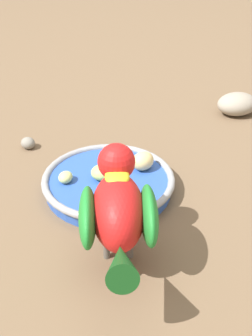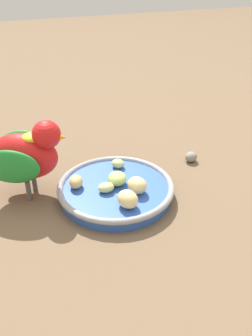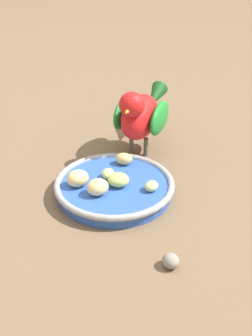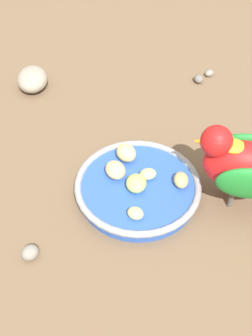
# 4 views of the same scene
# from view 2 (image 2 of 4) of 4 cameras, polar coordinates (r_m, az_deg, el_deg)

# --- Properties ---
(ground_plane) EXTENTS (4.00, 4.00, 0.00)m
(ground_plane) POSITION_cam_2_polar(r_m,az_deg,el_deg) (0.62, -2.65, -5.98)
(ground_plane) COLOR brown
(feeding_bowl) EXTENTS (0.20, 0.20, 0.03)m
(feeding_bowl) POSITION_cam_2_polar(r_m,az_deg,el_deg) (0.64, -1.62, -3.40)
(feeding_bowl) COLOR #2D56B7
(feeding_bowl) RESTS_ON ground_plane
(apple_piece_0) EXTENTS (0.04, 0.05, 0.02)m
(apple_piece_0) POSITION_cam_2_polar(r_m,az_deg,el_deg) (0.63, -1.38, -1.66)
(apple_piece_0) COLOR #B2CC66
(apple_piece_0) RESTS_ON feeding_bowl
(apple_piece_1) EXTENTS (0.03, 0.03, 0.02)m
(apple_piece_1) POSITION_cam_2_polar(r_m,az_deg,el_deg) (0.69, -1.27, 0.70)
(apple_piece_1) COLOR #C6D17A
(apple_piece_1) RESTS_ON feeding_bowl
(apple_piece_2) EXTENTS (0.04, 0.04, 0.03)m
(apple_piece_2) POSITION_cam_2_polar(r_m,az_deg,el_deg) (0.61, 1.76, -2.72)
(apple_piece_2) COLOR #E5C67F
(apple_piece_2) RESTS_ON feeding_bowl
(apple_piece_3) EXTENTS (0.03, 0.02, 0.02)m
(apple_piece_3) POSITION_cam_2_polar(r_m,az_deg,el_deg) (0.62, -3.39, -3.13)
(apple_piece_3) COLOR #C6D17A
(apple_piece_3) RESTS_ON feeding_bowl
(apple_piece_4) EXTENTS (0.03, 0.04, 0.02)m
(apple_piece_4) POSITION_cam_2_polar(r_m,az_deg,el_deg) (0.63, -7.85, -2.15)
(apple_piece_4) COLOR tan
(apple_piece_4) RESTS_ON feeding_bowl
(apple_piece_5) EXTENTS (0.04, 0.04, 0.03)m
(apple_piece_5) POSITION_cam_2_polar(r_m,az_deg,el_deg) (0.58, 0.27, -4.90)
(apple_piece_5) COLOR #E5C67F
(apple_piece_5) RESTS_ON feeding_bowl
(parrot) EXTENTS (0.19, 0.14, 0.14)m
(parrot) POSITION_cam_2_polar(r_m,az_deg,el_deg) (0.63, -16.14, 2.19)
(parrot) COLOR #59544C
(parrot) RESTS_ON ground_plane
(pebble_2) EXTENTS (0.03, 0.03, 0.02)m
(pebble_2) POSITION_cam_2_polar(r_m,az_deg,el_deg) (0.76, 10.17, 1.72)
(pebble_2) COLOR gray
(pebble_2) RESTS_ON ground_plane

